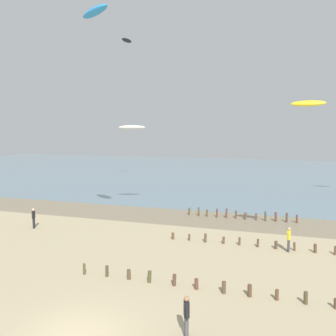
# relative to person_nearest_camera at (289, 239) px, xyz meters

# --- Properties ---
(ground_plane) EXTENTS (160.00, 160.00, 0.00)m
(ground_plane) POSITION_rel_person_nearest_camera_xyz_m (-8.35, -13.20, -0.92)
(ground_plane) COLOR tan
(wet_sand_strip) EXTENTS (120.00, 6.27, 0.01)m
(wet_sand_strip) POSITION_rel_person_nearest_camera_xyz_m (-8.35, 7.14, -0.91)
(wet_sand_strip) COLOR #84755B
(wet_sand_strip) RESTS_ON ground
(sea) EXTENTS (160.00, 70.00, 0.10)m
(sea) POSITION_rel_person_nearest_camera_xyz_m (-8.35, 45.28, -0.87)
(sea) COLOR slate
(sea) RESTS_ON ground
(groyne_near) EXTENTS (13.44, 0.34, 0.65)m
(groyne_near) POSITION_rel_person_nearest_camera_xyz_m (-4.55, -7.58, -0.62)
(groyne_near) COLOR brown
(groyne_near) RESTS_ON ground
(groyne_mid) EXTENTS (11.57, 0.30, 0.65)m
(groyne_mid) POSITION_rel_person_nearest_camera_xyz_m (-2.39, 0.32, -0.63)
(groyne_mid) COLOR brown
(groyne_mid) RESTS_ON ground
(groyne_far) EXTENTS (10.19, 0.33, 0.91)m
(groyne_far) POSITION_rel_person_nearest_camera_xyz_m (-3.79, 8.23, -0.52)
(groyne_far) COLOR brown
(groyne_far) RESTS_ON ground
(person_nearest_camera) EXTENTS (0.24, 0.57, 1.71)m
(person_nearest_camera) POSITION_rel_person_nearest_camera_xyz_m (0.00, 0.00, 0.00)
(person_nearest_camera) COLOR #383842
(person_nearest_camera) RESTS_ON ground
(person_mid_beach) EXTENTS (0.36, 0.52, 1.71)m
(person_mid_beach) POSITION_rel_person_nearest_camera_xyz_m (-20.55, -0.37, 0.00)
(person_mid_beach) COLOR #232328
(person_mid_beach) RESTS_ON ground
(person_by_waterline) EXTENTS (0.32, 0.54, 1.71)m
(person_by_waterline) POSITION_rel_person_nearest_camera_xyz_m (-4.08, -11.93, 0.00)
(person_by_waterline) COLOR #4C4C56
(person_by_waterline) RESTS_ON ground
(kite_aloft_0) EXTENTS (2.33, 1.13, 0.58)m
(kite_aloft_0) POSITION_rel_person_nearest_camera_xyz_m (0.91, 0.42, 9.14)
(kite_aloft_0) COLOR yellow
(kite_aloft_1) EXTENTS (1.08, 2.47, 0.56)m
(kite_aloft_1) POSITION_rel_person_nearest_camera_xyz_m (-22.14, 22.79, 20.19)
(kite_aloft_1) COLOR black
(kite_aloft_2) EXTENTS (2.94, 1.71, 0.51)m
(kite_aloft_2) POSITION_rel_person_nearest_camera_xyz_m (-15.46, 8.96, 7.70)
(kite_aloft_2) COLOR white
(kite_aloft_4) EXTENTS (3.48, 2.94, 0.87)m
(kite_aloft_4) POSITION_rel_person_nearest_camera_xyz_m (-14.01, -0.93, 16.01)
(kite_aloft_4) COLOR #2384D1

